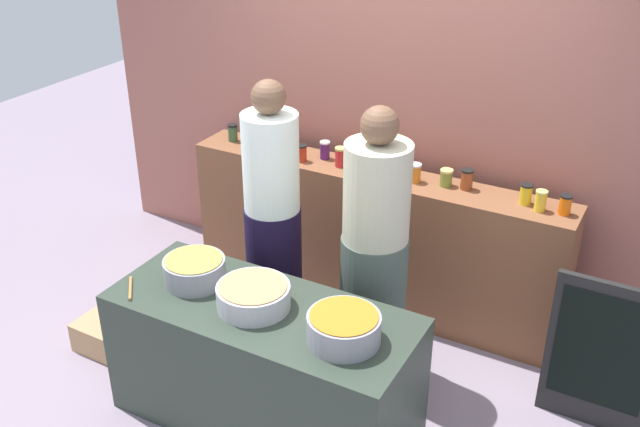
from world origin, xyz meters
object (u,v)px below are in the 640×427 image
at_px(wooden_spoon, 130,288).
at_px(preserve_jar_12, 526,194).
at_px(preserve_jar_2, 284,144).
at_px(preserve_jar_6, 361,157).
at_px(cook_in_cap, 374,262).
at_px(preserve_jar_14, 565,205).
at_px(bread_crate, 106,335).
at_px(cooking_pot_left, 195,270).
at_px(preserve_jar_8, 399,169).
at_px(preserve_jar_10, 446,178).
at_px(cook_with_tongs, 273,233).
at_px(preserve_jar_0, 233,133).
at_px(preserve_jar_5, 340,157).
at_px(preserve_jar_7, 372,170).
at_px(preserve_jar_3, 302,153).
at_px(cooking_pot_center, 253,296).
at_px(preserve_jar_13, 541,201).
at_px(preserve_jar_4, 325,150).
at_px(chalkboard_sign, 601,356).
at_px(preserve_jar_9, 415,173).
at_px(preserve_jar_11, 467,179).
at_px(preserve_jar_1, 252,135).
at_px(cooking_pot_right, 344,328).

bearing_deg(wooden_spoon, preserve_jar_12, 43.30).
distance_m(preserve_jar_2, preserve_jar_6, 0.59).
bearing_deg(cook_in_cap, preserve_jar_14, 37.76).
bearing_deg(bread_crate, cooking_pot_left, -0.97).
xyz_separation_m(preserve_jar_8, preserve_jar_12, (0.83, 0.02, 0.00)).
distance_m(preserve_jar_10, cook_with_tongs, 1.16).
distance_m(preserve_jar_0, bread_crate, 1.69).
relative_size(preserve_jar_6, preserve_jar_14, 1.06).
bearing_deg(preserve_jar_5, preserve_jar_7, -10.39).
relative_size(preserve_jar_3, cooking_pot_center, 0.30).
distance_m(preserve_jar_13, cooking_pot_center, 1.81).
bearing_deg(preserve_jar_6, preserve_jar_4, -179.63).
bearing_deg(preserve_jar_13, chalkboard_sign, -43.09).
bearing_deg(preserve_jar_3, cook_in_cap, -36.54).
distance_m(preserve_jar_5, cooking_pot_center, 1.43).
height_order(preserve_jar_4, preserve_jar_9, preserve_jar_4).
bearing_deg(preserve_jar_0, preserve_jar_12, 0.26).
xyz_separation_m(preserve_jar_11, wooden_spoon, (-1.35, -1.66, -0.29)).
xyz_separation_m(preserve_jar_1, preserve_jar_6, (0.86, 0.03, -0.01)).
bearing_deg(preserve_jar_14, preserve_jar_0, 179.60).
distance_m(preserve_jar_14, cooking_pot_left, 2.20).
bearing_deg(preserve_jar_0, preserve_jar_8, -0.38).
bearing_deg(cooking_pot_right, preserve_jar_10, 91.00).
bearing_deg(preserve_jar_9, preserve_jar_12, 2.30).
relative_size(preserve_jar_4, preserve_jar_7, 1.29).
distance_m(cook_with_tongs, cook_in_cap, 0.68).
bearing_deg(wooden_spoon, chalkboard_sign, 24.48).
bearing_deg(preserve_jar_13, preserve_jar_6, 176.40).
distance_m(preserve_jar_1, preserve_jar_14, 2.23).
bearing_deg(cook_in_cap, cooking_pot_right, -76.52).
bearing_deg(cooking_pot_right, preserve_jar_7, 109.89).
bearing_deg(bread_crate, cooking_pot_center, -2.92).
distance_m(preserve_jar_9, bread_crate, 2.29).
bearing_deg(preserve_jar_10, preserve_jar_1, -179.51).
bearing_deg(cooking_pot_left, cooking_pot_right, -4.75).
bearing_deg(chalkboard_sign, cook_with_tongs, -173.88).
relative_size(preserve_jar_1, bread_crate, 0.40).
xyz_separation_m(preserve_jar_8, preserve_jar_13, (0.93, -0.03, 0.00)).
distance_m(cooking_pot_right, cook_in_cap, 0.77).
relative_size(preserve_jar_14, cook_in_cap, 0.07).
xyz_separation_m(preserve_jar_13, chalkboard_sign, (0.54, -0.50, -0.61)).
relative_size(preserve_jar_8, preserve_jar_14, 1.01).
xyz_separation_m(preserve_jar_14, cooking_pot_right, (-0.73, -1.44, -0.22)).
bearing_deg(chalkboard_sign, preserve_jar_8, 160.01).
relative_size(preserve_jar_9, preserve_jar_13, 0.95).
relative_size(preserve_jar_8, preserve_jar_9, 1.00).
bearing_deg(preserve_jar_7, preserve_jar_3, 179.96).
height_order(preserve_jar_1, preserve_jar_8, preserve_jar_1).
bearing_deg(preserve_jar_8, preserve_jar_2, 179.28).
relative_size(cook_with_tongs, chalkboard_sign, 1.91).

